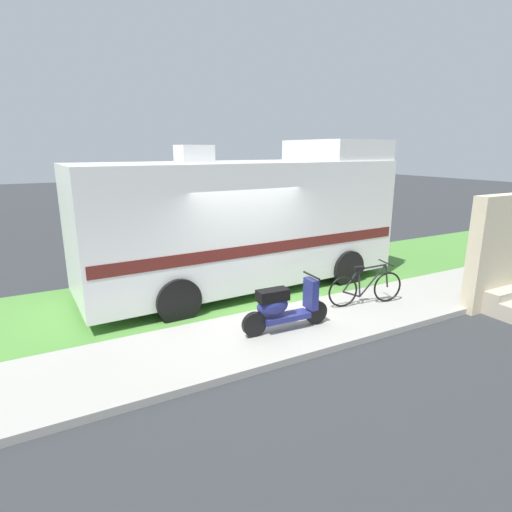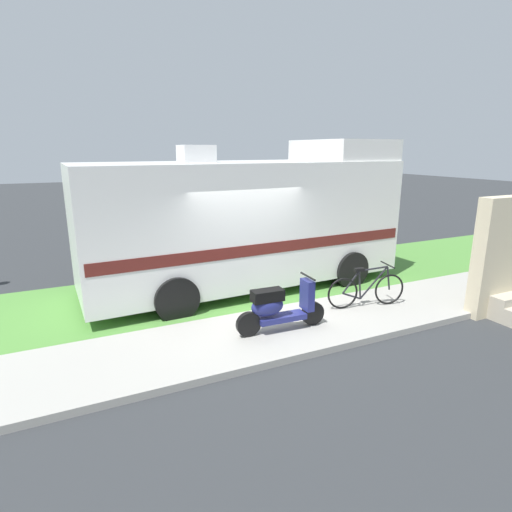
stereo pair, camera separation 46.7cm
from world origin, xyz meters
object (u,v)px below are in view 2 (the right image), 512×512
(pickup_truck_near, at_px, (222,218))
(bottle_green, at_px, (506,290))
(bicycle, at_px, (366,289))
(motorhome_rv, at_px, (248,220))
(scooter, at_px, (278,307))

(pickup_truck_near, height_order, bottle_green, pickup_truck_near)
(bicycle, height_order, bottle_green, bicycle)
(bottle_green, bearing_deg, pickup_truck_near, 116.16)
(motorhome_rv, xyz_separation_m, bicycle, (1.54, -2.48, -1.17))
(scooter, bearing_deg, bottle_green, -5.04)
(scooter, bearing_deg, motorhome_rv, 76.63)
(scooter, relative_size, pickup_truck_near, 0.32)
(motorhome_rv, distance_m, bottle_green, 6.05)
(motorhome_rv, distance_m, bicycle, 3.15)
(bicycle, relative_size, pickup_truck_near, 0.31)
(bicycle, xyz_separation_m, pickup_truck_near, (-0.48, 7.06, 0.47))
(motorhome_rv, bearing_deg, bicycle, -58.24)
(motorhome_rv, bearing_deg, pickup_truck_near, 76.95)
(motorhome_rv, bearing_deg, scooter, -103.37)
(scooter, bearing_deg, pickup_truck_near, 76.83)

